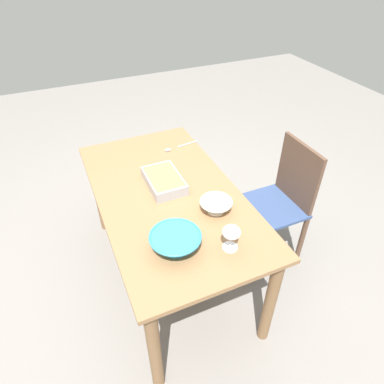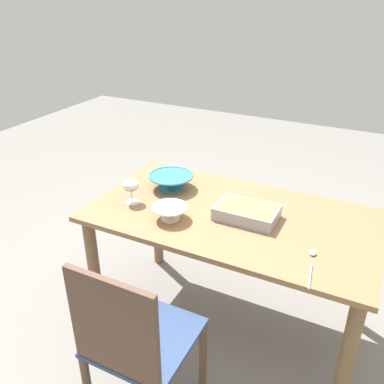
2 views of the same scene
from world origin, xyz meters
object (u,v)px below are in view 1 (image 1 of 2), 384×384
chair (279,201)px  dining_table (168,208)px  mixing_bowl (175,241)px  serving_spoon (175,148)px  small_bowl (216,205)px  wine_glass (231,233)px  casserole_dish (164,180)px

chair → dining_table: bearing=-98.0°
mixing_bowl → serving_spoon: size_ratio=0.95×
mixing_bowl → small_bowl: bearing=118.4°
serving_spoon → wine_glass: bearing=-5.7°
casserole_dish → mixing_bowl: (0.49, -0.12, 0.01)m
serving_spoon → mixing_bowl: bearing=-21.4°
dining_table → serving_spoon: 0.51m
casserole_dish → chair: bearing=76.2°
casserole_dish → mixing_bowl: 0.51m
dining_table → mixing_bowl: mixing_bowl is taller
dining_table → chair: 0.77m
serving_spoon → small_bowl: bearing=-3.2°
wine_glass → casserole_dish: wine_glass is taller
small_bowl → mixing_bowl: bearing=-61.6°
small_bowl → wine_glass: bearing=-12.2°
chair → serving_spoon: size_ratio=3.40×
dining_table → chair: (0.11, 0.75, -0.12)m
small_bowl → serving_spoon: 0.70m
small_bowl → chair: bearing=104.8°
small_bowl → serving_spoon: (-0.70, 0.04, -0.03)m
small_bowl → dining_table: bearing=-144.3°
dining_table → small_bowl: 0.35m
chair → serving_spoon: 0.80m
dining_table → wine_glass: bearing=13.7°
serving_spoon → dining_table: bearing=-26.7°
chair → mixing_bowl: bearing=-70.2°
chair → serving_spoon: bearing=-136.1°
chair → wine_glass: 0.82m
casserole_dish → mixing_bowl: bearing=-13.8°
wine_glass → chair: bearing=123.6°
dining_table → mixing_bowl: bearing=-15.3°
dining_table → small_bowl: size_ratio=8.12×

